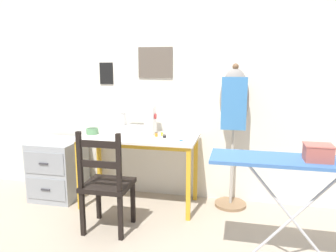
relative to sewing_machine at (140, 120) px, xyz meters
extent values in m
plane|color=tan|center=(0.02, -0.40, -0.87)|extent=(14.00, 14.00, 0.00)
cube|color=silver|center=(0.02, 0.22, 0.41)|extent=(10.00, 0.05, 2.55)
cube|color=brown|center=(0.12, 0.19, 0.59)|extent=(0.37, 0.02, 0.32)
cube|color=black|center=(-0.44, 0.19, 0.47)|extent=(0.15, 0.01, 0.23)
cube|color=silver|center=(0.02, -0.12, -0.15)|extent=(1.18, 0.56, 0.02)
cube|color=gold|center=(0.02, -0.36, -0.18)|extent=(1.10, 0.03, 0.04)
cube|color=gold|center=(-0.53, -0.36, -0.51)|extent=(0.04, 0.04, 0.70)
cube|color=gold|center=(0.57, -0.36, -0.51)|extent=(0.04, 0.04, 0.70)
cube|color=gold|center=(-0.53, 0.12, -0.51)|extent=(0.04, 0.04, 0.70)
cube|color=gold|center=(0.57, 0.12, -0.51)|extent=(0.04, 0.04, 0.70)
cube|color=white|center=(-0.02, 0.00, -0.10)|extent=(0.36, 0.17, 0.08)
cube|color=white|center=(0.11, 0.00, 0.05)|extent=(0.09, 0.14, 0.21)
cube|color=white|center=(-0.04, 0.00, 0.12)|extent=(0.31, 0.12, 0.07)
cube|color=white|center=(-0.18, 0.00, 0.01)|extent=(0.04, 0.09, 0.14)
cylinder|color=#B22D2D|center=(0.16, 0.00, 0.05)|extent=(0.02, 0.06, 0.06)
cylinder|color=#99999E|center=(0.11, 0.00, 0.17)|extent=(0.01, 0.01, 0.02)
cylinder|color=#56895B|center=(-0.47, -0.14, -0.11)|extent=(0.12, 0.12, 0.06)
cylinder|color=#2F4B32|center=(-0.47, -0.14, -0.08)|extent=(0.10, 0.10, 0.01)
cube|color=silver|center=(0.52, -0.17, -0.14)|extent=(0.07, 0.10, 0.00)
cube|color=silver|center=(0.53, -0.18, -0.14)|extent=(0.10, 0.08, 0.00)
torus|color=#2870B7|center=(0.47, -0.23, -0.14)|extent=(0.03, 0.03, 0.01)
torus|color=#2870B7|center=(0.47, -0.23, -0.14)|extent=(0.03, 0.03, 0.01)
cylinder|color=orange|center=(0.20, -0.12, -0.12)|extent=(0.03, 0.03, 0.04)
cylinder|color=beige|center=(0.20, -0.12, -0.10)|extent=(0.04, 0.04, 0.00)
cylinder|color=beige|center=(0.20, -0.12, -0.14)|extent=(0.04, 0.04, 0.00)
cylinder|color=yellow|center=(0.25, -0.07, -0.12)|extent=(0.03, 0.03, 0.04)
cylinder|color=beige|center=(0.25, -0.07, -0.10)|extent=(0.03, 0.03, 0.00)
cylinder|color=beige|center=(0.25, -0.07, -0.14)|extent=(0.03, 0.03, 0.00)
cylinder|color=black|center=(0.30, -0.16, -0.12)|extent=(0.03, 0.03, 0.03)
cylinder|color=beige|center=(0.30, -0.16, -0.10)|extent=(0.04, 0.04, 0.00)
cylinder|color=beige|center=(0.30, -0.16, -0.14)|extent=(0.04, 0.04, 0.00)
cube|color=black|center=(-0.09, -0.67, -0.46)|extent=(0.40, 0.38, 0.04)
cube|color=black|center=(-0.26, -0.51, -0.67)|extent=(0.04, 0.04, 0.39)
cube|color=black|center=(0.08, -0.51, -0.67)|extent=(0.04, 0.04, 0.39)
cube|color=black|center=(-0.26, -0.83, -0.67)|extent=(0.04, 0.04, 0.39)
cube|color=black|center=(0.08, -0.83, -0.67)|extent=(0.04, 0.04, 0.39)
cube|color=black|center=(-0.26, -0.83, -0.20)|extent=(0.04, 0.04, 0.48)
cube|color=black|center=(0.08, -0.83, -0.20)|extent=(0.04, 0.04, 0.48)
cube|color=black|center=(-0.09, -0.83, -0.06)|extent=(0.34, 0.02, 0.06)
cube|color=black|center=(-0.09, -0.83, -0.22)|extent=(0.34, 0.02, 0.06)
cube|color=#93999E|center=(-0.90, -0.11, -0.55)|extent=(0.48, 0.51, 0.63)
cube|color=gray|center=(-0.90, -0.37, -0.41)|extent=(0.44, 0.01, 0.23)
cube|color=#333338|center=(-0.90, -0.38, -0.41)|extent=(0.10, 0.01, 0.02)
cube|color=gray|center=(-0.90, -0.37, -0.69)|extent=(0.44, 0.01, 0.23)
cube|color=#333338|center=(-0.90, -0.38, -0.69)|extent=(0.10, 0.01, 0.02)
cylinder|color=#846647|center=(0.95, 0.05, -0.85)|extent=(0.32, 0.32, 0.03)
cylinder|color=#ADA89E|center=(0.95, 0.05, -0.41)|extent=(0.03, 0.03, 0.86)
ellipsoid|color=gray|center=(0.95, 0.05, 0.23)|extent=(0.28, 0.20, 0.60)
sphere|color=brown|center=(0.95, 0.05, 0.55)|extent=(0.06, 0.06, 0.06)
cube|color=teal|center=(0.95, -0.06, 0.20)|extent=(0.24, 0.01, 0.50)
cube|color=#3D6BAD|center=(1.38, -0.97, -0.05)|extent=(1.13, 0.33, 0.02)
cylinder|color=#B7B7BC|center=(1.38, -0.97, -0.47)|extent=(0.69, 0.02, 0.81)
cylinder|color=#B7B7BC|center=(1.38, -0.97, -0.47)|extent=(0.69, 0.02, 0.81)
cube|color=#AD564C|center=(1.51, -0.98, 0.01)|extent=(0.17, 0.14, 0.10)
cube|color=#BE5F54|center=(1.51, -0.98, 0.07)|extent=(0.18, 0.15, 0.01)
camera|label=1|loc=(1.01, -3.18, 0.58)|focal=35.00mm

